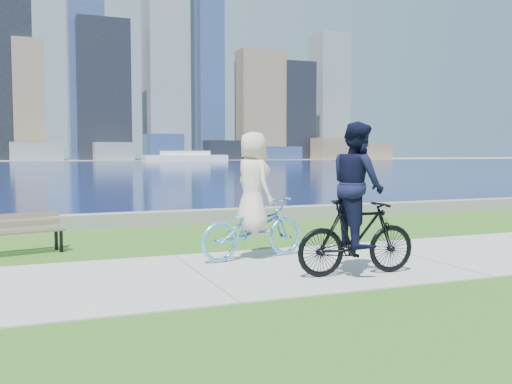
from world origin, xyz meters
The scene contains 10 objects.
ground centered at (0.00, 0.00, 0.00)m, with size 320.00×320.00×0.00m, color #2A5917.
concrete_path centered at (0.00, 0.00, 0.01)m, with size 80.00×3.50×0.02m, color #9E9E99.
seawall centered at (0.00, 6.20, 0.17)m, with size 90.00×0.50×0.35m, color slate.
bay_water centered at (0.00, 72.00, 0.00)m, with size 320.00×131.00×0.01m, color #0B1748.
far_shore centered at (0.00, 130.00, 0.06)m, with size 320.00×30.00×0.12m, color gray.
city_skyline centered at (-0.24, 129.36, 21.79)m, with size 171.99×22.43×76.00m.
ferry_far centered at (24.85, 97.41, 0.89)m, with size 15.70×4.49×2.13m.
park_bench centered at (-2.53, 3.02, 0.45)m, with size 1.51×0.82×0.74m.
cyclist_woman centered at (1.21, 0.93, 0.84)m, with size 1.08×2.13×2.21m.
cyclist_man centered at (2.19, -0.89, 0.99)m, with size 0.77×1.94×2.30m.
Camera 1 is at (-2.35, -8.25, 1.87)m, focal length 40.00 mm.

